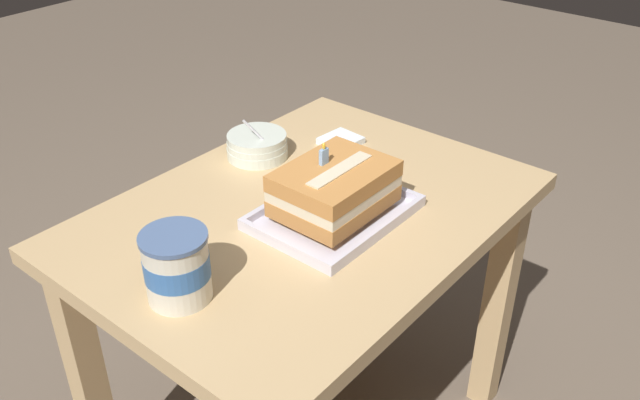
# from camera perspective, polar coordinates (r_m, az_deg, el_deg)

# --- Properties ---
(dining_table) EXTENTS (0.92, 0.68, 0.69)m
(dining_table) POSITION_cam_1_polar(r_m,az_deg,el_deg) (1.47, -1.10, -4.62)
(dining_table) COLOR tan
(dining_table) RESTS_ON ground_plane
(foil_tray) EXTENTS (0.31, 0.23, 0.02)m
(foil_tray) POSITION_cam_1_polar(r_m,az_deg,el_deg) (1.37, 1.18, -1.20)
(foil_tray) COLOR silver
(foil_tray) RESTS_ON dining_table
(birthday_cake) EXTENTS (0.22, 0.17, 0.13)m
(birthday_cake) POSITION_cam_1_polar(r_m,az_deg,el_deg) (1.34, 1.21, 1.01)
(birthday_cake) COLOR #C27F3F
(birthday_cake) RESTS_ON foil_tray
(bowl_stack) EXTENTS (0.14, 0.14, 0.10)m
(bowl_stack) POSITION_cam_1_polar(r_m,az_deg,el_deg) (1.59, -5.24, 4.53)
(bowl_stack) COLOR silver
(bowl_stack) RESTS_ON dining_table
(ice_cream_tub) EXTENTS (0.11, 0.11, 0.13)m
(ice_cream_tub) POSITION_cam_1_polar(r_m,az_deg,el_deg) (1.16, -11.79, -5.39)
(ice_cream_tub) COLOR silver
(ice_cream_tub) RESTS_ON dining_table
(serving_spoon_near_tray) EXTENTS (0.07, 0.12, 0.01)m
(serving_spoon_near_tray) POSITION_cam_1_polar(r_m,az_deg,el_deg) (1.34, -13.33, -3.11)
(serving_spoon_near_tray) COLOR silver
(serving_spoon_near_tray) RESTS_ON dining_table
(napkin_pile) EXTENTS (0.09, 0.09, 0.02)m
(napkin_pile) POSITION_cam_1_polar(r_m,az_deg,el_deg) (1.65, 1.73, 4.95)
(napkin_pile) COLOR white
(napkin_pile) RESTS_ON dining_table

